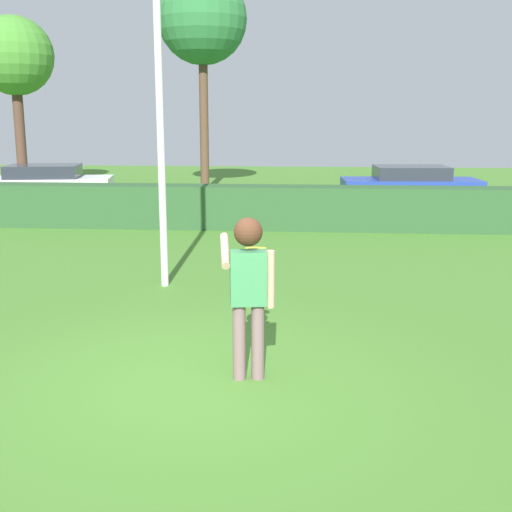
# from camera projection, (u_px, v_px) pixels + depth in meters

# --- Properties ---
(ground_plane) EXTENTS (60.00, 60.00, 0.00)m
(ground_plane) POSITION_uv_depth(u_px,v_px,m) (194.00, 385.00, 6.98)
(ground_plane) COLOR #467C2C
(person) EXTENTS (0.65, 0.70, 1.77)m
(person) POSITION_uv_depth(u_px,v_px,m) (248.00, 280.00, 6.94)
(person) COLOR #7D6063
(person) RESTS_ON ground
(frisbee) EXTENTS (0.25, 0.25, 0.05)m
(frisbee) POSITION_uv_depth(u_px,v_px,m) (256.00, 248.00, 7.60)
(frisbee) COLOR yellow
(lamppost) EXTENTS (0.24, 0.24, 6.55)m
(lamppost) POSITION_uv_depth(u_px,v_px,m) (158.00, 63.00, 10.29)
(lamppost) COLOR silver
(lamppost) RESTS_ON ground
(hedge_row) EXTENTS (22.91, 0.90, 1.07)m
(hedge_row) POSITION_uv_depth(u_px,v_px,m) (262.00, 207.00, 16.46)
(hedge_row) COLOR #2C542C
(hedge_row) RESTS_ON ground
(parked_car_white) EXTENTS (4.44, 2.42, 1.25)m
(parked_car_white) POSITION_uv_depth(u_px,v_px,m) (44.00, 183.00, 20.94)
(parked_car_white) COLOR white
(parked_car_white) RESTS_ON ground
(parked_car_blue) EXTENTS (4.29, 2.01, 1.25)m
(parked_car_blue) POSITION_uv_depth(u_px,v_px,m) (410.00, 184.00, 20.45)
(parked_car_blue) COLOR #263FA5
(parked_car_blue) RESTS_ON ground
(willow_tree) EXTENTS (2.92, 2.92, 6.42)m
(willow_tree) POSITION_uv_depth(u_px,v_px,m) (14.00, 58.00, 24.57)
(willow_tree) COLOR #51352A
(willow_tree) RESTS_ON ground
(maple_tree) EXTENTS (3.15, 3.15, 7.67)m
(maple_tree) POSITION_uv_depth(u_px,v_px,m) (202.00, 20.00, 23.06)
(maple_tree) COLOR brown
(maple_tree) RESTS_ON ground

